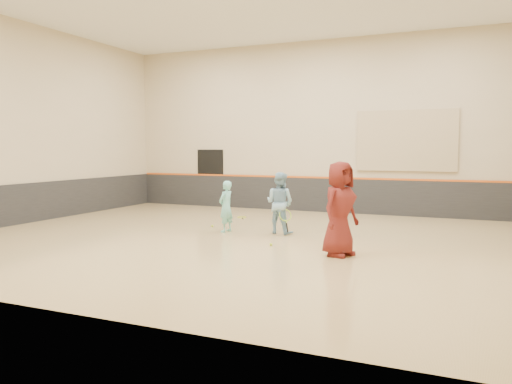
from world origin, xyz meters
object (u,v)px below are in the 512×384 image
at_px(young_man, 340,209).
at_px(spare_racket, 242,217).
at_px(girl, 226,206).
at_px(instructor, 280,203).

height_order(young_man, spare_racket, young_man).
xyz_separation_m(girl, spare_racket, (-0.78, 2.69, -0.66)).
xyz_separation_m(girl, instructor, (1.41, 0.36, 0.12)).
bearing_deg(instructor, spare_racket, -36.09).
bearing_deg(young_man, spare_racket, 66.08).
bearing_deg(instructor, girl, 25.02).
distance_m(young_man, spare_racket, 6.25).
bearing_deg(spare_racket, girl, -73.82).
distance_m(instructor, young_man, 2.99).
relative_size(young_man, spare_racket, 2.98).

